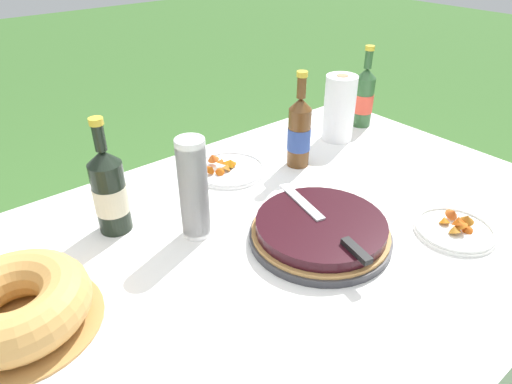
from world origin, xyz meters
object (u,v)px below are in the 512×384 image
Objects in this scene: cider_bottle_amber at (299,132)px; snack_plate_right at (228,169)px; cider_bottle_green at (364,97)px; paper_towel_roll at (339,108)px; juice_bottle_red at (110,191)px; berry_tart at (320,231)px; cup_stack at (193,189)px; bundt_cake at (16,305)px; serving_knife at (328,225)px; snack_plate_near at (455,229)px.

snack_plate_right is (-0.21, 0.10, -0.10)m from cider_bottle_amber.
paper_towel_roll is (-0.17, -0.03, 0.00)m from cider_bottle_green.
juice_bottle_red is at bearing 176.03° from cider_bottle_amber.
cup_stack is (-0.22, 0.22, 0.10)m from berry_tart.
cup_stack is at bearing -45.76° from juice_bottle_red.
bundt_cake is 1.04× the size of cider_bottle_green.
cider_bottle_green reaches higher than paper_towel_roll.
cup_stack reaches higher than serving_knife.
juice_bottle_red is 0.86m from paper_towel_roll.
cider_bottle_green is (0.66, 0.44, 0.05)m from serving_knife.
cider_bottle_amber is (0.24, 0.33, 0.09)m from berry_tart.
cider_bottle_amber is at bearing -167.65° from paper_towel_roll.
paper_towel_roll is at bearing 0.79° from juice_bottle_red.
cider_bottle_amber reaches higher than cup_stack.
snack_plate_near is (0.52, -0.42, -0.12)m from cup_stack.
berry_tart is 0.78m from cider_bottle_green.
juice_bottle_red is at bearing -177.82° from cider_bottle_green.
serving_knife is 0.65m from paper_towel_roll.
cup_stack is 0.73m from paper_towel_roll.
cider_bottle_green reaches higher than serving_knife.
cider_bottle_amber reaches higher than paper_towel_roll.
snack_plate_right is at bearing 178.10° from cider_bottle_green.
bundt_cake is at bearing -175.51° from cup_stack.
paper_towel_roll reaches higher than bundt_cake.
cider_bottle_amber is at bearing 53.99° from berry_tart.
cider_bottle_amber is (0.46, 0.11, -0.02)m from cup_stack.
paper_towel_roll is at bearing -6.04° from snack_plate_right.
paper_towel_roll is (0.49, 0.41, 0.05)m from serving_knife.
cider_bottle_amber is 0.61m from juice_bottle_red.
cider_bottle_amber is at bearing 95.54° from snack_plate_near.
cider_bottle_amber is at bearing 9.17° from bundt_cake.
berry_tart is 0.42m from cider_bottle_amber.
juice_bottle_red is at bearing 139.31° from snack_plate_near.
cup_stack is 0.22m from juice_bottle_red.
paper_towel_roll reaches higher than serving_knife.
cider_bottle_green is 0.43m from cider_bottle_amber.
cider_bottle_amber is (-0.42, -0.08, 0.00)m from cider_bottle_green.
juice_bottle_red is 0.88m from snack_plate_near.
cider_bottle_amber is 1.52× the size of snack_plate_near.
serving_knife is 1.18× the size of bundt_cake.
cup_stack is at bearing -166.93° from paper_towel_roll.
berry_tart is 1.53× the size of snack_plate_right.
berry_tart is at bearing -141.84° from paper_towel_roll.
snack_plate_near is at bearing -34.54° from berry_tart.
paper_towel_roll is at bearing 71.29° from snack_plate_near.
berry_tart is 1.16× the size of juice_bottle_red.
cup_stack reaches higher than berry_tart.
snack_plate_right is at bearing 112.18° from snack_plate_near.
serving_knife is at bearing -47.42° from juice_bottle_red.
cider_bottle_green reaches higher than snack_plate_near.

